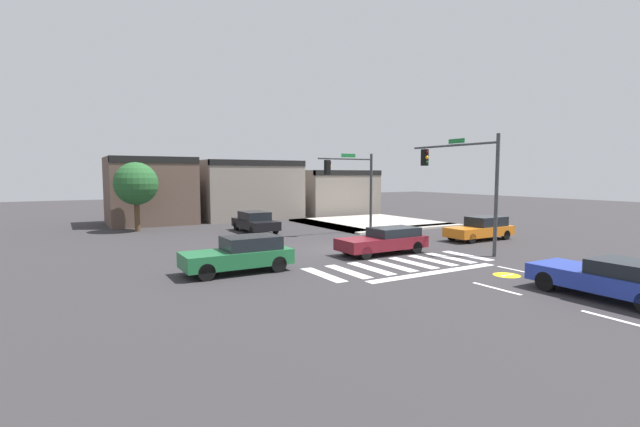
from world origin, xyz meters
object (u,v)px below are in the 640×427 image
at_px(car_orange, 481,228).
at_px(car_blue, 614,278).
at_px(traffic_signal_southeast, 462,171).
at_px(car_green, 241,254).
at_px(traffic_signal_northeast, 352,179).
at_px(car_maroon, 385,240).
at_px(car_black, 255,222).
at_px(roadside_tree, 136,184).

height_order(car_orange, car_blue, car_orange).
relative_size(car_orange, car_blue, 0.98).
bearing_deg(traffic_signal_southeast, car_green, 86.14).
relative_size(traffic_signal_northeast, car_maroon, 1.16).
bearing_deg(traffic_signal_northeast, car_green, 34.56).
relative_size(traffic_signal_southeast, car_orange, 1.33).
distance_m(traffic_signal_southeast, car_green, 12.56).
relative_size(car_green, car_blue, 0.96).
xyz_separation_m(car_green, car_orange, (16.07, 1.16, -0.04)).
relative_size(car_black, roadside_tree, 0.93).
distance_m(traffic_signal_southeast, car_black, 14.67).
xyz_separation_m(car_blue, roadside_tree, (-10.56, 26.35, 2.67)).
relative_size(traffic_signal_northeast, car_blue, 1.18).
relative_size(car_green, car_black, 0.97).
bearing_deg(car_black, car_maroon, 11.89).
height_order(traffic_signal_northeast, car_blue, traffic_signal_northeast).
height_order(car_orange, roadside_tree, roadside_tree).
height_order(traffic_signal_northeast, car_orange, traffic_signal_northeast).
bearing_deg(car_black, car_blue, 9.00).
xyz_separation_m(traffic_signal_northeast, car_blue, (-1.67, -17.31, -3.06)).
xyz_separation_m(car_green, car_maroon, (7.88, 0.39, -0.07)).
bearing_deg(roadside_tree, car_green, -84.32).
distance_m(traffic_signal_southeast, roadside_tree, 21.96).
xyz_separation_m(car_orange, car_maroon, (-8.18, -0.77, -0.03)).
bearing_deg(traffic_signal_southeast, traffic_signal_northeast, 10.08).
distance_m(car_black, car_maroon, 11.70).
xyz_separation_m(car_green, car_blue, (8.93, -10.01, -0.05)).
relative_size(traffic_signal_northeast, car_green, 1.23).
bearing_deg(car_green, traffic_signal_southeast, 176.14).
distance_m(traffic_signal_southeast, car_orange, 5.68).
bearing_deg(car_maroon, car_green, 2.80).
bearing_deg(car_orange, car_maroon, 5.41).
relative_size(car_maroon, car_blue, 1.02).
bearing_deg(roadside_tree, traffic_signal_southeast, -51.45).
distance_m(car_black, car_orange, 15.04).
height_order(traffic_signal_northeast, traffic_signal_southeast, traffic_signal_southeast).
bearing_deg(traffic_signal_northeast, car_blue, 84.49).
xyz_separation_m(car_maroon, roadside_tree, (-9.51, 15.96, 2.69)).
distance_m(car_green, car_maroon, 7.89).
bearing_deg(car_black, car_orange, 44.79).
distance_m(car_green, car_blue, 13.42).
xyz_separation_m(traffic_signal_southeast, car_orange, (4.02, 1.97, -3.49)).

